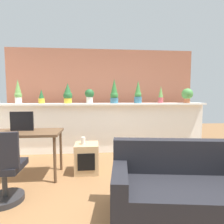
# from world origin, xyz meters

# --- Properties ---
(ground_plane) EXTENTS (12.00, 12.00, 0.00)m
(ground_plane) POSITION_xyz_m (0.00, 0.00, 0.00)
(ground_plane) COLOR brown
(divider_wall) EXTENTS (4.75, 0.16, 1.11)m
(divider_wall) POSITION_xyz_m (0.00, 2.00, 0.55)
(divider_wall) COLOR white
(divider_wall) RESTS_ON ground
(plant_shelf) EXTENTS (4.75, 0.37, 0.04)m
(plant_shelf) POSITION_xyz_m (0.00, 1.96, 1.13)
(plant_shelf) COLOR white
(plant_shelf) RESTS_ON divider_wall
(brick_wall_behind) EXTENTS (4.75, 0.10, 2.50)m
(brick_wall_behind) POSITION_xyz_m (0.00, 2.60, 1.25)
(brick_wall_behind) COLOR #AD664C
(brick_wall_behind) RESTS_ON ground
(potted_plant_0) EXTENTS (0.16, 0.16, 0.53)m
(potted_plant_0) POSITION_xyz_m (-1.87, 1.97, 1.40)
(potted_plant_0) COLOR silver
(potted_plant_0) RESTS_ON plant_shelf
(potted_plant_1) EXTENTS (0.13, 0.13, 0.32)m
(potted_plant_1) POSITION_xyz_m (-1.37, 1.95, 1.29)
(potted_plant_1) COLOR gold
(potted_plant_1) RESTS_ON plant_shelf
(potted_plant_2) EXTENTS (0.20, 0.20, 0.45)m
(potted_plant_2) POSITION_xyz_m (-0.80, 1.95, 1.36)
(potted_plant_2) COLOR gold
(potted_plant_2) RESTS_ON plant_shelf
(potted_plant_3) EXTENTS (0.21, 0.21, 0.32)m
(potted_plant_3) POSITION_xyz_m (-0.31, 1.94, 1.33)
(potted_plant_3) COLOR silver
(potted_plant_3) RESTS_ON plant_shelf
(potted_plant_4) EXTENTS (0.18, 0.18, 0.55)m
(potted_plant_4) POSITION_xyz_m (0.25, 1.93, 1.39)
(potted_plant_4) COLOR #386B84
(potted_plant_4) RESTS_ON plant_shelf
(potted_plant_5) EXTENTS (0.18, 0.18, 0.52)m
(potted_plant_5) POSITION_xyz_m (0.81, 1.97, 1.37)
(potted_plant_5) COLOR #386B84
(potted_plant_5) RESTS_ON plant_shelf
(potted_plant_6) EXTENTS (0.12, 0.12, 0.41)m
(potted_plant_6) POSITION_xyz_m (1.36, 2.00, 1.34)
(potted_plant_6) COLOR #B7474C
(potted_plant_6) RESTS_ON plant_shelf
(potted_plant_7) EXTENTS (0.26, 0.26, 0.34)m
(potted_plant_7) POSITION_xyz_m (1.98, 1.93, 1.34)
(potted_plant_7) COLOR #C66B42
(potted_plant_7) RESTS_ON plant_shelf
(desk) EXTENTS (1.10, 0.60, 0.75)m
(desk) POSITION_xyz_m (-1.30, 0.74, 0.67)
(desk) COLOR brown
(desk) RESTS_ON ground
(tv_monitor) EXTENTS (0.36, 0.04, 0.31)m
(tv_monitor) POSITION_xyz_m (-1.38, 0.82, 0.91)
(tv_monitor) COLOR black
(tv_monitor) RESTS_ON desk
(office_chair) EXTENTS (0.47, 0.48, 0.91)m
(office_chair) POSITION_xyz_m (-1.31, -0.02, 0.39)
(office_chair) COLOR #262628
(office_chair) RESTS_ON ground
(side_cube_shelf) EXTENTS (0.40, 0.41, 0.50)m
(side_cube_shelf) POSITION_xyz_m (-0.34, 0.85, 0.25)
(side_cube_shelf) COLOR tan
(side_cube_shelf) RESTS_ON ground
(vase_on_shelf) EXTENTS (0.07, 0.07, 0.12)m
(vase_on_shelf) POSITION_xyz_m (-0.40, 0.83, 0.56)
(vase_on_shelf) COLOR silver
(vase_on_shelf) RESTS_ON side_cube_shelf
(couch) EXTENTS (1.65, 0.97, 0.80)m
(couch) POSITION_xyz_m (0.77, -0.45, 0.28)
(couch) COLOR black
(couch) RESTS_ON ground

